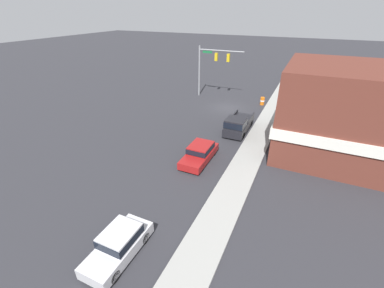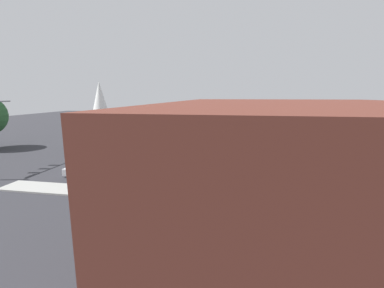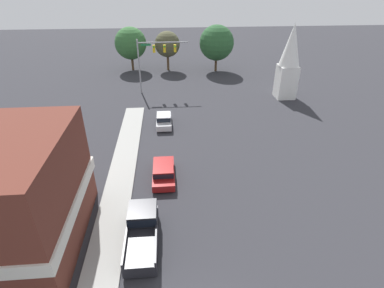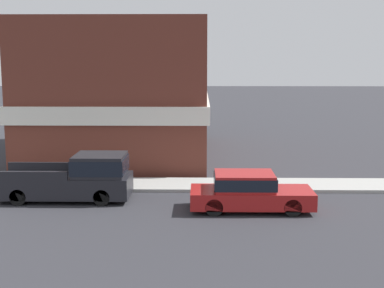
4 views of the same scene
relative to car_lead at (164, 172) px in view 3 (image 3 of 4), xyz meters
name	(u,v)px [view 3 (image 3 of 4)]	position (x,y,z in m)	size (l,w,h in m)	color
far_signal_assembly	(155,54)	(-1.04, 22.65, 5.09)	(7.38, 0.49, 7.93)	gray
car_lead	(164,172)	(0.00, 0.00, 0.00)	(1.91, 4.68, 1.46)	black
car_second_ahead	(164,120)	(0.04, 10.80, 0.04)	(1.76, 4.20, 1.54)	black
pickup_truck_parked	(142,229)	(-1.43, -6.90, 0.17)	(2.05, 5.37, 1.91)	black
church_steeple	(289,60)	(17.77, 18.95, 4.70)	(2.87, 2.87, 10.44)	white
backdrop_tree_left_far	(131,43)	(-5.82, 35.53, 4.13)	(5.77, 5.77, 7.78)	#4C3823
backdrop_tree_left_mid	(167,44)	(0.88, 34.94, 3.97)	(4.60, 4.60, 7.05)	#4C3823
backdrop_tree_center	(217,43)	(9.77, 33.52, 4.35)	(6.23, 6.23, 8.23)	#4C3823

